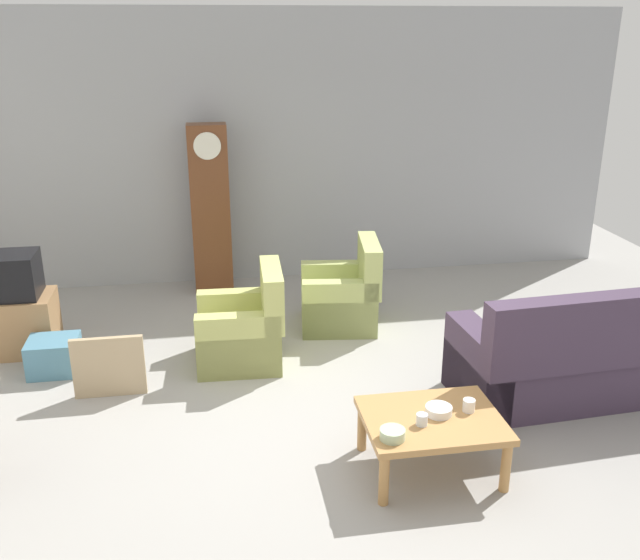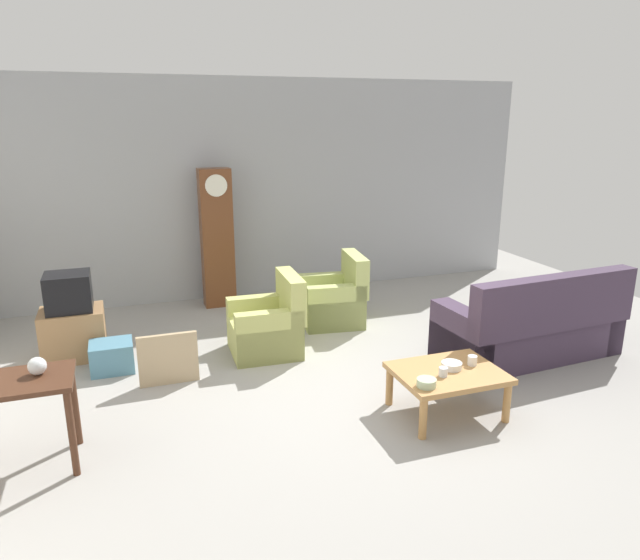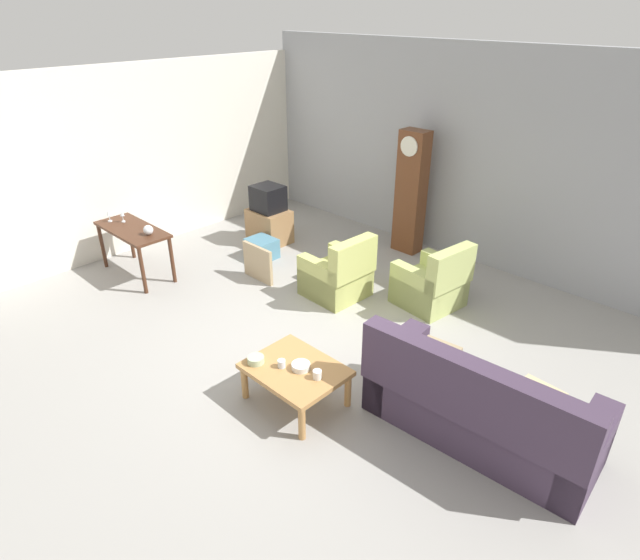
{
  "view_description": "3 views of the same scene",
  "coord_description": "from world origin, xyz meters",
  "px_view_note": "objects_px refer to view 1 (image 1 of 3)",
  "views": [
    {
      "loc": [
        -0.92,
        -4.83,
        3.0
      ],
      "look_at": [
        0.06,
        0.96,
        0.86
      ],
      "focal_mm": 39.46,
      "sensor_mm": 36.0,
      "label": 1
    },
    {
      "loc": [
        -2.15,
        -4.95,
        2.67
      ],
      "look_at": [
        -0.02,
        1.11,
        0.84
      ],
      "focal_mm": 32.59,
      "sensor_mm": 36.0,
      "label": 2
    },
    {
      "loc": [
        3.7,
        -3.63,
        3.66
      ],
      "look_at": [
        -0.27,
        0.47,
        0.65
      ],
      "focal_mm": 29.6,
      "sensor_mm": 36.0,
      "label": 3
    }
  ],
  "objects_px": {
    "armchair_olive_near": "(244,331)",
    "storage_box_blue": "(54,356)",
    "cup_white_porcelain": "(469,405)",
    "bowl_shallow_green": "(392,434)",
    "framed_picture_leaning": "(109,367)",
    "cup_blue_rimmed": "(422,420)",
    "couch_floral": "(582,358)",
    "coffee_table_wood": "(432,424)",
    "tv_stand_cabinet": "(19,324)",
    "grandfather_clock": "(211,210)",
    "tv_crt": "(12,275)",
    "armchair_olive_far": "(343,298)",
    "bowl_white_stacked": "(439,410)"
  },
  "relations": [
    {
      "from": "armchair_olive_near",
      "to": "storage_box_blue",
      "type": "bearing_deg",
      "value": 177.51
    },
    {
      "from": "cup_white_porcelain",
      "to": "bowl_shallow_green",
      "type": "relative_size",
      "value": 0.53
    },
    {
      "from": "framed_picture_leaning",
      "to": "storage_box_blue",
      "type": "relative_size",
      "value": 1.34
    },
    {
      "from": "storage_box_blue",
      "to": "bowl_shallow_green",
      "type": "relative_size",
      "value": 2.61
    },
    {
      "from": "cup_blue_rimmed",
      "to": "armchair_olive_near",
      "type": "bearing_deg",
      "value": 118.1
    },
    {
      "from": "armchair_olive_near",
      "to": "bowl_shallow_green",
      "type": "height_order",
      "value": "armchair_olive_near"
    },
    {
      "from": "armchair_olive_near",
      "to": "cup_white_porcelain",
      "type": "relative_size",
      "value": 10.14
    },
    {
      "from": "storage_box_blue",
      "to": "cup_blue_rimmed",
      "type": "height_order",
      "value": "cup_blue_rimmed"
    },
    {
      "from": "couch_floral",
      "to": "coffee_table_wood",
      "type": "distance_m",
      "value": 1.78
    },
    {
      "from": "tv_stand_cabinet",
      "to": "framed_picture_leaning",
      "type": "xyz_separation_m",
      "value": [
        0.95,
        -1.05,
        -0.02
      ]
    },
    {
      "from": "couch_floral",
      "to": "storage_box_blue",
      "type": "xyz_separation_m",
      "value": [
        -4.5,
        1.21,
        -0.19
      ]
    },
    {
      "from": "armchair_olive_near",
      "to": "bowl_shallow_green",
      "type": "relative_size",
      "value": 5.37
    },
    {
      "from": "armchair_olive_near",
      "to": "coffee_table_wood",
      "type": "relative_size",
      "value": 0.96
    },
    {
      "from": "grandfather_clock",
      "to": "tv_crt",
      "type": "distance_m",
      "value": 2.34
    },
    {
      "from": "couch_floral",
      "to": "storage_box_blue",
      "type": "bearing_deg",
      "value": 164.94
    },
    {
      "from": "armchair_olive_near",
      "to": "armchair_olive_far",
      "type": "xyz_separation_m",
      "value": [
        1.08,
        0.68,
        0.0
      ]
    },
    {
      "from": "armchair_olive_far",
      "to": "storage_box_blue",
      "type": "bearing_deg",
      "value": -167.76
    },
    {
      "from": "grandfather_clock",
      "to": "tv_stand_cabinet",
      "type": "height_order",
      "value": "grandfather_clock"
    },
    {
      "from": "tv_crt",
      "to": "storage_box_blue",
      "type": "xyz_separation_m",
      "value": [
        0.4,
        -0.51,
        -0.62
      ]
    },
    {
      "from": "storage_box_blue",
      "to": "cup_white_porcelain",
      "type": "relative_size",
      "value": 4.93
    },
    {
      "from": "coffee_table_wood",
      "to": "storage_box_blue",
      "type": "distance_m",
      "value": 3.55
    },
    {
      "from": "couch_floral",
      "to": "cup_blue_rimmed",
      "type": "relative_size",
      "value": 26.1
    },
    {
      "from": "storage_box_blue",
      "to": "tv_stand_cabinet",
      "type": "bearing_deg",
      "value": 127.73
    },
    {
      "from": "tv_stand_cabinet",
      "to": "cup_white_porcelain",
      "type": "xyz_separation_m",
      "value": [
        3.59,
        -2.5,
        0.19
      ]
    },
    {
      "from": "framed_picture_leaning",
      "to": "cup_blue_rimmed",
      "type": "relative_size",
      "value": 7.28
    },
    {
      "from": "armchair_olive_near",
      "to": "bowl_shallow_green",
      "type": "bearing_deg",
      "value": -68.74
    },
    {
      "from": "tv_stand_cabinet",
      "to": "storage_box_blue",
      "type": "bearing_deg",
      "value": -52.27
    },
    {
      "from": "couch_floral",
      "to": "framed_picture_leaning",
      "type": "height_order",
      "value": "couch_floral"
    },
    {
      "from": "tv_crt",
      "to": "cup_blue_rimmed",
      "type": "xyz_separation_m",
      "value": [
        3.21,
        -2.62,
        -0.31
      ]
    },
    {
      "from": "tv_stand_cabinet",
      "to": "framed_picture_leaning",
      "type": "distance_m",
      "value": 1.42
    },
    {
      "from": "couch_floral",
      "to": "tv_crt",
      "type": "distance_m",
      "value": 5.21
    },
    {
      "from": "cup_blue_rimmed",
      "to": "bowl_white_stacked",
      "type": "xyz_separation_m",
      "value": [
        0.16,
        0.11,
        -0.01
      ]
    },
    {
      "from": "tv_stand_cabinet",
      "to": "tv_crt",
      "type": "relative_size",
      "value": 1.42
    },
    {
      "from": "couch_floral",
      "to": "storage_box_blue",
      "type": "relative_size",
      "value": 4.81
    },
    {
      "from": "cup_white_porcelain",
      "to": "cup_blue_rimmed",
      "type": "bearing_deg",
      "value": -162.61
    },
    {
      "from": "tv_stand_cabinet",
      "to": "cup_blue_rimmed",
      "type": "height_order",
      "value": "tv_stand_cabinet"
    },
    {
      "from": "coffee_table_wood",
      "to": "grandfather_clock",
      "type": "distance_m",
      "value": 4.18
    },
    {
      "from": "bowl_shallow_green",
      "to": "cup_blue_rimmed",
      "type": "bearing_deg",
      "value": 28.56
    },
    {
      "from": "couch_floral",
      "to": "tv_stand_cabinet",
      "type": "xyz_separation_m",
      "value": [
        -4.89,
        1.72,
        -0.07
      ]
    },
    {
      "from": "couch_floral",
      "to": "grandfather_clock",
      "type": "distance_m",
      "value": 4.35
    },
    {
      "from": "couch_floral",
      "to": "armchair_olive_near",
      "type": "distance_m",
      "value": 3.0
    },
    {
      "from": "armchair_olive_far",
      "to": "bowl_shallow_green",
      "type": "distance_m",
      "value": 2.86
    },
    {
      "from": "coffee_table_wood",
      "to": "storage_box_blue",
      "type": "height_order",
      "value": "coffee_table_wood"
    },
    {
      "from": "couch_floral",
      "to": "framed_picture_leaning",
      "type": "bearing_deg",
      "value": 170.33
    },
    {
      "from": "couch_floral",
      "to": "tv_stand_cabinet",
      "type": "height_order",
      "value": "couch_floral"
    },
    {
      "from": "armchair_olive_near",
      "to": "grandfather_clock",
      "type": "bearing_deg",
      "value": 96.74
    },
    {
      "from": "framed_picture_leaning",
      "to": "cup_white_porcelain",
      "type": "bearing_deg",
      "value": -28.72
    },
    {
      "from": "storage_box_blue",
      "to": "bowl_shallow_green",
      "type": "bearing_deg",
      "value": -41.05
    },
    {
      "from": "armchair_olive_near",
      "to": "bowl_white_stacked",
      "type": "height_order",
      "value": "armchair_olive_near"
    },
    {
      "from": "armchair_olive_far",
      "to": "framed_picture_leaning",
      "type": "relative_size",
      "value": 1.53
    }
  ]
}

